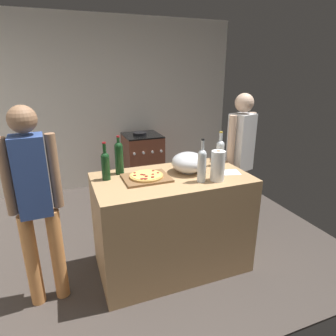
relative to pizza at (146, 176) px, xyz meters
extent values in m
cube|color=#3F3833|center=(0.09, 0.77, -0.98)|extent=(4.16, 3.71, 0.02)
cube|color=beige|center=(0.09, 2.37, 0.33)|extent=(4.16, 0.10, 2.60)
cube|color=tan|center=(0.23, -0.03, -0.50)|extent=(1.39, 0.76, 0.94)
cube|color=brown|center=(0.00, 0.00, -0.02)|extent=(0.40, 0.32, 0.02)
cylinder|color=tan|center=(0.00, 0.00, 0.00)|extent=(0.29, 0.29, 0.02)
cylinder|color=#EAC660|center=(0.00, 0.00, 0.01)|extent=(0.26, 0.26, 0.00)
cylinder|color=maroon|center=(-0.04, -0.10, 0.01)|extent=(0.03, 0.03, 0.01)
cylinder|color=maroon|center=(-0.02, 0.00, 0.01)|extent=(0.03, 0.03, 0.01)
cylinder|color=maroon|center=(-0.01, -0.04, 0.01)|extent=(0.03, 0.03, 0.01)
cylinder|color=maroon|center=(-0.09, 0.08, 0.01)|extent=(0.02, 0.02, 0.01)
cylinder|color=maroon|center=(-0.06, -0.09, 0.01)|extent=(0.03, 0.03, 0.01)
cylinder|color=maroon|center=(0.08, 0.07, 0.01)|extent=(0.02, 0.02, 0.01)
cylinder|color=maroon|center=(-0.04, 0.01, 0.01)|extent=(0.03, 0.03, 0.01)
cylinder|color=maroon|center=(-0.10, 0.01, 0.01)|extent=(0.03, 0.03, 0.01)
cylinder|color=maroon|center=(0.05, -0.02, 0.01)|extent=(0.03, 0.03, 0.01)
cylinder|color=maroon|center=(0.03, -0.08, 0.01)|extent=(0.03, 0.03, 0.01)
cylinder|color=maroon|center=(0.11, 0.00, 0.01)|extent=(0.02, 0.02, 0.01)
cylinder|color=#B2B2B7|center=(0.42, 0.03, -0.03)|extent=(0.13, 0.13, 0.01)
ellipsoid|color=silver|center=(0.42, 0.03, 0.07)|extent=(0.31, 0.31, 0.19)
cylinder|color=white|center=(0.56, -0.25, 0.10)|extent=(0.12, 0.12, 0.26)
cylinder|color=#997551|center=(0.56, -0.25, 0.10)|extent=(0.03, 0.03, 0.27)
cylinder|color=#143819|center=(-0.19, 0.22, 0.10)|extent=(0.08, 0.08, 0.26)
sphere|color=#143819|center=(-0.19, 0.22, 0.23)|extent=(0.08, 0.08, 0.08)
cylinder|color=#143819|center=(-0.19, 0.22, 0.28)|extent=(0.03, 0.03, 0.06)
cylinder|color=maroon|center=(-0.19, 0.22, 0.32)|extent=(0.03, 0.03, 0.01)
cylinder|color=#143819|center=(-0.33, 0.12, 0.07)|extent=(0.07, 0.07, 0.21)
sphere|color=#143819|center=(-0.33, 0.12, 0.18)|extent=(0.07, 0.07, 0.07)
cylinder|color=#143819|center=(-0.33, 0.12, 0.24)|extent=(0.03, 0.03, 0.10)
cylinder|color=maroon|center=(-0.33, 0.12, 0.30)|extent=(0.03, 0.03, 0.01)
cylinder|color=silver|center=(0.79, 0.10, 0.07)|extent=(0.08, 0.08, 0.21)
sphere|color=silver|center=(0.79, 0.10, 0.18)|extent=(0.08, 0.08, 0.08)
cylinder|color=silver|center=(0.79, 0.10, 0.25)|extent=(0.03, 0.03, 0.09)
cylinder|color=gold|center=(0.79, 0.10, 0.30)|extent=(0.03, 0.03, 0.01)
cylinder|color=silver|center=(0.42, -0.22, 0.09)|extent=(0.07, 0.07, 0.24)
sphere|color=silver|center=(0.42, -0.22, 0.21)|extent=(0.07, 0.07, 0.07)
cylinder|color=silver|center=(0.42, -0.22, 0.28)|extent=(0.03, 0.03, 0.10)
cylinder|color=black|center=(0.42, -0.22, 0.34)|extent=(0.03, 0.03, 0.01)
cube|color=white|center=(0.76, -0.11, -0.03)|extent=(0.24, 0.20, 0.00)
cube|color=brown|center=(0.53, 1.97, -0.54)|extent=(0.56, 0.56, 0.86)
cube|color=black|center=(0.53, 1.97, -0.10)|extent=(0.56, 0.56, 0.02)
cylinder|color=silver|center=(0.32, 1.68, -0.30)|extent=(0.04, 0.02, 0.04)
cylinder|color=silver|center=(0.46, 1.68, -0.30)|extent=(0.04, 0.02, 0.04)
cylinder|color=silver|center=(0.60, 1.68, -0.30)|extent=(0.04, 0.02, 0.04)
cylinder|color=silver|center=(0.74, 1.68, -0.30)|extent=(0.04, 0.02, 0.04)
cylinder|color=black|center=(0.49, 1.96, -0.07)|extent=(0.21, 0.21, 0.04)
cylinder|color=#D88C4C|center=(-0.99, -0.08, -0.56)|extent=(0.11, 0.11, 0.81)
cylinder|color=#D88C4C|center=(-0.80, -0.07, -0.56)|extent=(0.11, 0.11, 0.81)
cube|color=#334C8C|center=(-0.89, -0.07, 0.14)|extent=(0.24, 0.21, 0.61)
cylinder|color=#936B4C|center=(-1.05, -0.08, 0.16)|extent=(0.08, 0.08, 0.58)
cylinder|color=#936B4C|center=(-0.73, -0.07, 0.16)|extent=(0.08, 0.08, 0.58)
sphere|color=#936B4C|center=(-0.89, -0.07, 0.56)|extent=(0.20, 0.20, 0.20)
cylinder|color=slate|center=(1.21, 0.28, -0.56)|extent=(0.11, 0.11, 0.81)
cylinder|color=slate|center=(1.06, 0.23, -0.56)|extent=(0.11, 0.11, 0.81)
cube|color=silver|center=(1.14, 0.25, 0.14)|extent=(0.28, 0.26, 0.60)
cylinder|color=beige|center=(1.29, 0.30, 0.16)|extent=(0.08, 0.08, 0.57)
cylinder|color=beige|center=(0.99, 0.21, 0.16)|extent=(0.08, 0.08, 0.57)
sphere|color=beige|center=(1.14, 0.25, 0.55)|extent=(0.19, 0.19, 0.19)
camera|label=1|loc=(-0.67, -2.27, 0.89)|focal=30.91mm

